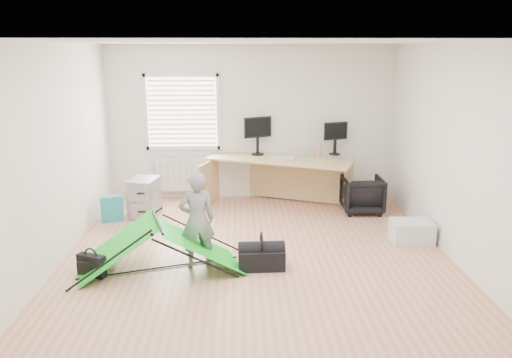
{
  "coord_description": "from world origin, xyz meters",
  "views": [
    {
      "loc": [
        -0.23,
        -5.99,
        2.65
      ],
      "look_at": [
        0.0,
        0.4,
        0.95
      ],
      "focal_mm": 35.0,
      "sensor_mm": 36.0,
      "label": 1
    }
  ],
  "objects_px": {
    "laptop_bag": "(92,265)",
    "filing_cabinet": "(145,197)",
    "monitor_left": "(258,141)",
    "duffel_bag": "(261,259)",
    "desk": "(279,182)",
    "person": "(197,220)",
    "thermos": "(319,149)",
    "kite": "(159,246)",
    "storage_crate": "(412,232)",
    "monitor_right": "(335,143)",
    "office_chair": "(362,194)"
  },
  "relations": [
    {
      "from": "monitor_right",
      "to": "office_chair",
      "type": "height_order",
      "value": "monitor_right"
    },
    {
      "from": "monitor_left",
      "to": "thermos",
      "type": "height_order",
      "value": "monitor_left"
    },
    {
      "from": "filing_cabinet",
      "to": "person",
      "type": "distance_m",
      "value": 2.21
    },
    {
      "from": "laptop_bag",
      "to": "filing_cabinet",
      "type": "bearing_deg",
      "value": 108.15
    },
    {
      "from": "person",
      "to": "storage_crate",
      "type": "relative_size",
      "value": 2.17
    },
    {
      "from": "person",
      "to": "desk",
      "type": "bearing_deg",
      "value": -131.55
    },
    {
      "from": "thermos",
      "to": "duffel_bag",
      "type": "distance_m",
      "value": 3.0
    },
    {
      "from": "thermos",
      "to": "kite",
      "type": "xyz_separation_m",
      "value": [
        -2.36,
        -2.64,
        -0.64
      ]
    },
    {
      "from": "filing_cabinet",
      "to": "office_chair",
      "type": "bearing_deg",
      "value": 13.11
    },
    {
      "from": "kite",
      "to": "laptop_bag",
      "type": "distance_m",
      "value": 0.81
    },
    {
      "from": "desk",
      "to": "person",
      "type": "bearing_deg",
      "value": -94.37
    },
    {
      "from": "monitor_left",
      "to": "kite",
      "type": "height_order",
      "value": "monitor_left"
    },
    {
      "from": "monitor_right",
      "to": "kite",
      "type": "bearing_deg",
      "value": -152.45
    },
    {
      "from": "filing_cabinet",
      "to": "monitor_left",
      "type": "xyz_separation_m",
      "value": [
        1.85,
        0.79,
        0.76
      ]
    },
    {
      "from": "office_chair",
      "to": "kite",
      "type": "xyz_separation_m",
      "value": [
        -3.01,
        -2.1,
        0.01
      ]
    },
    {
      "from": "monitor_right",
      "to": "duffel_bag",
      "type": "relative_size",
      "value": 0.77
    },
    {
      "from": "filing_cabinet",
      "to": "thermos",
      "type": "distance_m",
      "value": 3.03
    },
    {
      "from": "kite",
      "to": "laptop_bag",
      "type": "relative_size",
      "value": 5.55
    },
    {
      "from": "laptop_bag",
      "to": "duffel_bag",
      "type": "distance_m",
      "value": 2.03
    },
    {
      "from": "storage_crate",
      "to": "person",
      "type": "bearing_deg",
      "value": -167.19
    },
    {
      "from": "monitor_right",
      "to": "person",
      "type": "xyz_separation_m",
      "value": [
        -2.2,
        -2.71,
        -0.43
      ]
    },
    {
      "from": "person",
      "to": "storage_crate",
      "type": "distance_m",
      "value": 3.02
    },
    {
      "from": "storage_crate",
      "to": "filing_cabinet",
      "type": "bearing_deg",
      "value": 161.8
    },
    {
      "from": "monitor_right",
      "to": "storage_crate",
      "type": "height_order",
      "value": "monitor_right"
    },
    {
      "from": "monitor_left",
      "to": "office_chair",
      "type": "height_order",
      "value": "monitor_left"
    },
    {
      "from": "desk",
      "to": "duffel_bag",
      "type": "distance_m",
      "value": 2.57
    },
    {
      "from": "storage_crate",
      "to": "laptop_bag",
      "type": "height_order",
      "value": "storage_crate"
    },
    {
      "from": "thermos",
      "to": "storage_crate",
      "type": "distance_m",
      "value": 2.3
    },
    {
      "from": "storage_crate",
      "to": "duffel_bag",
      "type": "relative_size",
      "value": 0.98
    },
    {
      "from": "person",
      "to": "storage_crate",
      "type": "xyz_separation_m",
      "value": [
        2.92,
        0.66,
        -0.45
      ]
    },
    {
      "from": "desk",
      "to": "person",
      "type": "xyz_separation_m",
      "value": [
        -1.21,
        -2.41,
        0.19
      ]
    },
    {
      "from": "laptop_bag",
      "to": "duffel_bag",
      "type": "xyz_separation_m",
      "value": [
        2.03,
        0.14,
        -0.01
      ]
    },
    {
      "from": "office_chair",
      "to": "duffel_bag",
      "type": "bearing_deg",
      "value": 51.09
    },
    {
      "from": "kite",
      "to": "storage_crate",
      "type": "xyz_separation_m",
      "value": [
        3.38,
        0.74,
        -0.15
      ]
    },
    {
      "from": "duffel_bag",
      "to": "monitor_right",
      "type": "bearing_deg",
      "value": 61.63
    },
    {
      "from": "monitor_right",
      "to": "duffel_bag",
      "type": "distance_m",
      "value": 3.28
    },
    {
      "from": "person",
      "to": "duffel_bag",
      "type": "xyz_separation_m",
      "value": [
        0.78,
        -0.1,
        -0.48
      ]
    },
    {
      "from": "desk",
      "to": "thermos",
      "type": "height_order",
      "value": "thermos"
    },
    {
      "from": "kite",
      "to": "desk",
      "type": "bearing_deg",
      "value": 39.18
    },
    {
      "from": "monitor_left",
      "to": "laptop_bag",
      "type": "relative_size",
      "value": 1.43
    },
    {
      "from": "monitor_right",
      "to": "person",
      "type": "bearing_deg",
      "value": -147.79
    },
    {
      "from": "kite",
      "to": "thermos",
      "type": "bearing_deg",
      "value": 31.29
    },
    {
      "from": "monitor_left",
      "to": "monitor_right",
      "type": "height_order",
      "value": "monitor_left"
    },
    {
      "from": "kite",
      "to": "monitor_right",
      "type": "bearing_deg",
      "value": 29.39
    },
    {
      "from": "monitor_left",
      "to": "duffel_bag",
      "type": "bearing_deg",
      "value": -115.0
    },
    {
      "from": "duffel_bag",
      "to": "office_chair",
      "type": "bearing_deg",
      "value": 48.61
    },
    {
      "from": "kite",
      "to": "filing_cabinet",
      "type": "bearing_deg",
      "value": 87.79
    },
    {
      "from": "monitor_right",
      "to": "thermos",
      "type": "relative_size",
      "value": 1.72
    },
    {
      "from": "thermos",
      "to": "duffel_bag",
      "type": "xyz_separation_m",
      "value": [
        -1.11,
        -2.67,
        -0.83
      ]
    },
    {
      "from": "desk",
      "to": "monitor_left",
      "type": "xyz_separation_m",
      "value": [
        -0.36,
        0.33,
        0.66
      ]
    }
  ]
}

